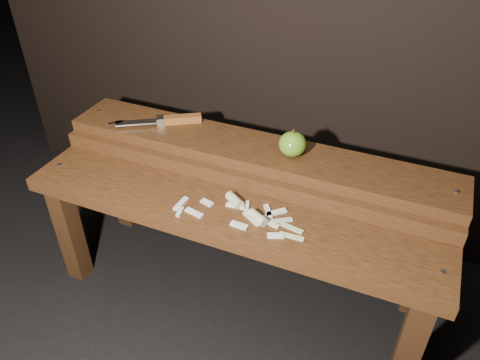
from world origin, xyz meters
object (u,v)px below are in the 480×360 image
at_px(bench_front_tier, 223,232).
at_px(apple, 293,144).
at_px(knife, 171,120).
at_px(bench_rear_tier, 254,171).

height_order(bench_front_tier, apple, apple).
bearing_deg(knife, bench_front_tier, -40.56).
bearing_deg(bench_rear_tier, apple, 2.16).
bearing_deg(bench_rear_tier, bench_front_tier, -90.00).
bearing_deg(bench_front_tier, bench_rear_tier, 90.00).
relative_size(bench_rear_tier, knife, 4.60).
height_order(bench_front_tier, knife, knife).
xyz_separation_m(bench_rear_tier, apple, (0.11, 0.00, 0.12)).
relative_size(bench_front_tier, bench_rear_tier, 1.00).
height_order(bench_front_tier, bench_rear_tier, bench_rear_tier).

